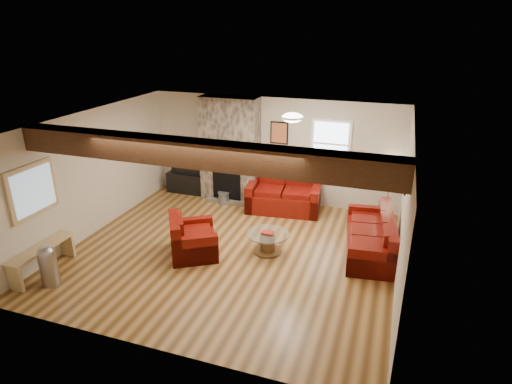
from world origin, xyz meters
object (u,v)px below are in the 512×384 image
Objects in this scene: armchair_red at (193,236)px; tv_cabinet at (188,182)px; television at (187,164)px; loveseat at (284,192)px; floor_lamp at (391,166)px; coffee_table at (268,243)px; sofa_three at (370,234)px.

armchair_red is 3.22m from tv_cabinet.
armchair_red is 3.23m from television.
floor_lamp is at bearing 1.46° from loveseat.
armchair_red is at bearing -158.39° from coffee_table.
floor_lamp reaches higher than sofa_three.
armchair_red is (-3.12, -1.13, 0.00)m from sofa_three.
loveseat is 1.16× the size of floor_lamp.
loveseat is at bearing -6.54° from television.
television reaches higher than armchair_red.
floor_lamp is (0.22, 1.70, 0.84)m from sofa_three.
sofa_three is 1.38× the size of floor_lamp.
television is at bearing -2.58° from armchair_red.
loveseat is 1.75× the size of armchair_red.
sofa_three is at bearing -19.78° from tv_cabinet.
sofa_three is at bearing -101.46° from armchair_red.
sofa_three is 1.91m from floor_lamp.
television is (0.00, 0.00, 0.49)m from tv_cabinet.
armchair_red reaches higher than tv_cabinet.
loveseat is 2.43m from floor_lamp.
television is at bearing 0.00° from tv_cabinet.
television reaches higher than loveseat.
coffee_table is 0.56× the size of floor_lamp.
tv_cabinet is at bearing 141.10° from coffee_table.
television reaches higher than tv_cabinet.
sofa_three is 2.44× the size of coffee_table.
coffee_table is 0.78× the size of tv_cabinet.
tv_cabinet is at bearing -2.58° from armchair_red.
coffee_table is at bearing -131.38° from floor_lamp.
armchair_red is at bearing -139.70° from floor_lamp.
armchair_red reaches higher than sofa_three.
coffee_table is (-1.82, -0.62, -0.18)m from sofa_three.
armchair_red is 0.66× the size of floor_lamp.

